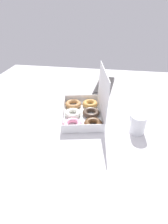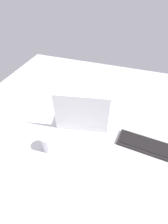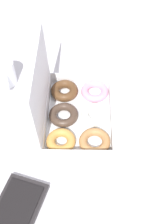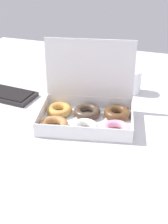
# 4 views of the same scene
# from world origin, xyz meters

# --- Properties ---
(ground_plane) EXTENTS (1.80, 1.80, 0.02)m
(ground_plane) POSITION_xyz_m (0.00, 0.00, -0.01)
(ground_plane) COLOR silver
(donut_box) EXTENTS (0.39, 0.31, 0.29)m
(donut_box) POSITION_xyz_m (-0.01, 0.02, 0.04)
(donut_box) COLOR white
(donut_box) RESTS_ON ground_plane
(keyboard) EXTENTS (0.38, 0.16, 0.02)m
(keyboard) POSITION_xyz_m (-0.46, 0.11, 0.01)
(keyboard) COLOR black
(keyboard) RESTS_ON ground_plane
(coffee_mug) EXTENTS (0.11, 0.08, 0.10)m
(coffee_mug) POSITION_xyz_m (0.10, 0.32, 0.05)
(coffee_mug) COLOR white
(coffee_mug) RESTS_ON ground_plane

